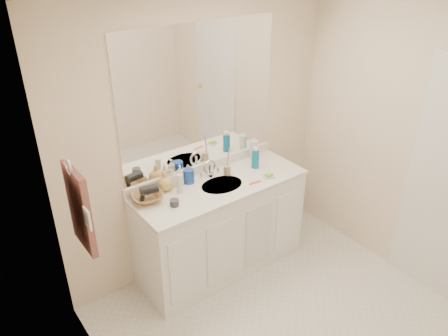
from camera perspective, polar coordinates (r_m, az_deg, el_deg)
The scene contains 29 objects.
floor at distance 3.65m, azimuth 9.86°, elevation -20.77°, with size 2.60×2.60×0.00m, color silver.
ceiling at distance 2.45m, azimuth 14.67°, elevation 19.66°, with size 2.60×2.60×0.02m, color white.
wall_back at distance 3.73m, azimuth -3.00°, elevation 3.92°, with size 2.60×0.02×2.40m, color beige.
wall_left at distance 2.24m, azimuth -12.21°, elevation -15.57°, with size 0.02×2.60×2.40m, color beige.
wall_right at distance 3.85m, azimuth 25.01°, elevation 1.96°, with size 0.02×2.60×2.40m, color beige.
vanity_cabinet at distance 3.92m, azimuth -0.44°, elevation -7.81°, with size 1.50×0.55×0.85m, color white.
countertop at distance 3.68m, azimuth -0.47°, elevation -2.25°, with size 1.52×0.57×0.03m, color white.
backsplash at distance 3.84m, azimuth -2.77°, elevation 0.03°, with size 1.52×0.03×0.08m, color white.
sink_basin at distance 3.67m, azimuth -0.28°, elevation -2.33°, with size 0.37×0.37×0.02m, color beige.
faucet at distance 3.76m, azimuth -1.92°, elevation -0.34°, with size 0.02×0.02×0.11m, color silver.
mirror at distance 3.59m, azimuth -3.09°, elevation 9.13°, with size 1.48×0.01×1.20m, color white.
blue_mug at distance 3.67m, azimuth -4.61°, elevation -1.04°, with size 0.09×0.09×0.12m, color #173FA1.
tan_cup at distance 3.79m, azimuth 0.41°, elevation -0.27°, with size 0.06×0.06×0.08m, color tan.
toothbrush at distance 3.75m, azimuth 0.53°, elevation 1.23°, with size 0.01×0.01×0.20m, color #FF43A3.
mouthwash_bottle at distance 3.90m, azimuth 4.11°, elevation 1.14°, with size 0.07×0.07×0.16m, color #0B678A.
clear_pump_bottle at distance 4.05m, azimuth 3.90°, elevation 2.38°, with size 0.07×0.07×0.19m, color silver.
soap_dish at distance 3.79m, azimuth 5.85°, elevation -1.10°, with size 0.10×0.08×0.01m, color silver.
green_soap at distance 3.78m, azimuth 5.86°, elevation -0.86°, with size 0.06×0.05×0.02m, color #92DE36.
orange_comb at distance 3.69m, azimuth 4.08°, elevation -1.92°, with size 0.11×0.02×0.00m, color #F24C19.
dark_jar at distance 3.39m, azimuth -6.49°, elevation -4.51°, with size 0.07×0.07×0.05m, color #333239.
extra_white_bottle at distance 3.53m, azimuth -5.80°, elevation -2.02°, with size 0.05×0.05×0.16m, color silver.
soap_bottle_white at distance 3.64m, azimuth -5.76°, elevation -0.90°, with size 0.07×0.07×0.18m, color silver.
soap_bottle_cream at distance 3.62m, azimuth -6.89°, elevation -1.30°, with size 0.07×0.07×0.16m, color beige.
soap_bottle_yellow at distance 3.58m, azimuth -7.72°, elevation -1.67°, with size 0.13×0.13×0.17m, color #DAAE55.
wicker_basket at distance 3.49m, azimuth -9.98°, elevation -3.75°, with size 0.24×0.24×0.06m, color olive.
hair_dryer at distance 3.46m, azimuth -9.77°, elevation -2.80°, with size 0.07×0.07×0.14m, color black.
towel_ring at distance 2.66m, azimuth -19.68°, elevation 0.17°, with size 0.11×0.11×0.01m, color silver.
hand_towel at distance 2.81m, azimuth -18.33°, elevation -5.12°, with size 0.04×0.32×0.55m, color brown.
switch_plate at distance 2.62m, azimuth -17.41°, elevation -6.33°, with size 0.01×0.09×0.13m, color white.
Camera 1 is at (-1.88, -1.54, 2.72)m, focal length 35.00 mm.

